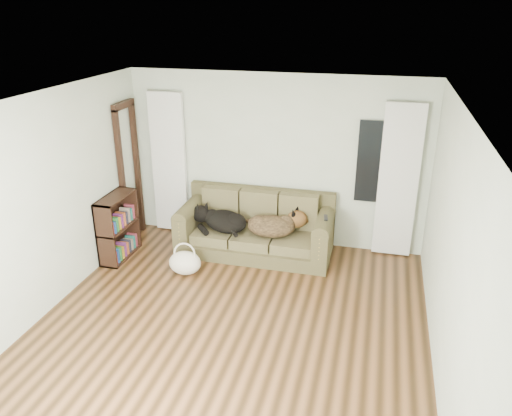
% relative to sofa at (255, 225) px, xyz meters
% --- Properties ---
extents(floor, '(5.00, 5.00, 0.00)m').
position_rel_sofa_xyz_m(floor, '(0.18, -1.97, -0.45)').
color(floor, '#2F1F0E').
rests_on(floor, ground).
extents(ceiling, '(5.00, 5.00, 0.00)m').
position_rel_sofa_xyz_m(ceiling, '(0.18, -1.97, 2.15)').
color(ceiling, white).
rests_on(ceiling, ground).
extents(wall_back, '(4.50, 0.04, 2.60)m').
position_rel_sofa_xyz_m(wall_back, '(0.18, 0.53, 0.85)').
color(wall_back, silver).
rests_on(wall_back, ground).
extents(wall_left, '(0.04, 5.00, 2.60)m').
position_rel_sofa_xyz_m(wall_left, '(-2.07, -1.97, 0.85)').
color(wall_left, silver).
rests_on(wall_left, ground).
extents(wall_right, '(0.04, 5.00, 2.60)m').
position_rel_sofa_xyz_m(wall_right, '(2.43, -1.97, 0.85)').
color(wall_right, silver).
rests_on(wall_right, ground).
extents(curtain_left, '(0.55, 0.08, 2.25)m').
position_rel_sofa_xyz_m(curtain_left, '(-1.52, 0.45, 0.70)').
color(curtain_left, white).
rests_on(curtain_left, ground).
extents(curtain_right, '(0.55, 0.08, 2.25)m').
position_rel_sofa_xyz_m(curtain_right, '(1.98, 0.45, 0.70)').
color(curtain_right, white).
rests_on(curtain_right, ground).
extents(window_pane, '(0.50, 0.03, 1.20)m').
position_rel_sofa_xyz_m(window_pane, '(1.63, 0.50, 0.95)').
color(window_pane, black).
rests_on(window_pane, wall_back).
extents(door_casing, '(0.07, 0.60, 2.10)m').
position_rel_sofa_xyz_m(door_casing, '(-2.02, 0.08, 0.60)').
color(door_casing, black).
rests_on(door_casing, ground).
extents(sofa, '(2.26, 0.98, 0.93)m').
position_rel_sofa_xyz_m(sofa, '(0.00, 0.00, 0.00)').
color(sofa, brown).
rests_on(sofa, floor).
extents(dog_black_lab, '(0.85, 0.75, 0.30)m').
position_rel_sofa_xyz_m(dog_black_lab, '(-0.49, -0.07, 0.03)').
color(dog_black_lab, black).
rests_on(dog_black_lab, sofa).
extents(dog_shepherd, '(0.77, 0.58, 0.32)m').
position_rel_sofa_xyz_m(dog_shepherd, '(0.30, -0.04, 0.04)').
color(dog_shepherd, black).
rests_on(dog_shepherd, sofa).
extents(tv_remote, '(0.07, 0.17, 0.02)m').
position_rel_sofa_xyz_m(tv_remote, '(1.05, -0.11, 0.28)').
color(tv_remote, black).
rests_on(tv_remote, sofa).
extents(tote_bag, '(0.53, 0.47, 0.33)m').
position_rel_sofa_xyz_m(tote_bag, '(-0.78, -0.86, -0.29)').
color(tote_bag, silver).
rests_on(tote_bag, floor).
extents(bookshelf, '(0.31, 0.78, 0.96)m').
position_rel_sofa_xyz_m(bookshelf, '(-1.91, -0.62, 0.05)').
color(bookshelf, black).
rests_on(bookshelf, floor).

